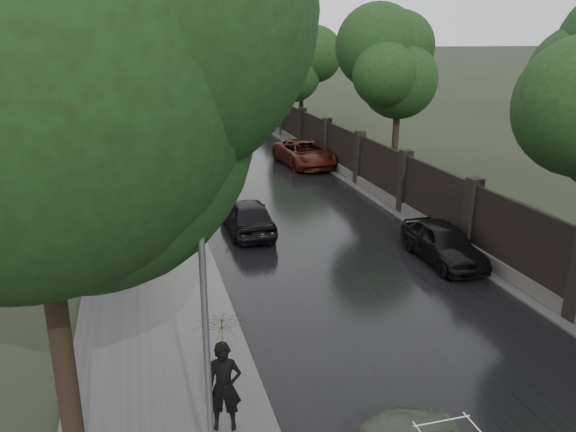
# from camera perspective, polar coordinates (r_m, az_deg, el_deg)

# --- Properties ---
(road) EXTENTS (8.00, 420.00, 0.02)m
(road) POSITION_cam_1_polar(r_m,az_deg,el_deg) (196.01, -13.95, 15.18)
(road) COLOR black
(road) RESTS_ON ground
(sidewalk_left) EXTENTS (4.00, 420.00, 0.16)m
(sidewalk_left) POSITION_cam_1_polar(r_m,az_deg,el_deg) (195.91, -15.76, 15.06)
(sidewalk_left) COLOR #2D2D2D
(sidewalk_left) RESTS_ON ground
(verge_right) EXTENTS (3.00, 420.00, 0.08)m
(verge_right) POSITION_cam_1_polar(r_m,az_deg,el_deg) (196.26, -12.29, 15.30)
(verge_right) COLOR #2D2D2D
(verge_right) RESTS_ON ground
(fence_right) EXTENTS (0.45, 75.72, 2.70)m
(fence_right) POSITION_cam_1_polar(r_m,az_deg,el_deg) (39.77, 0.62, 8.86)
(fence_right) COLOR #383533
(fence_right) RESTS_ON ground
(tree_left_near) EXTENTS (5.44, 5.44, 9.16)m
(tree_left_near) POSITION_cam_1_polar(r_m,az_deg,el_deg) (8.93, -25.06, 11.34)
(tree_left_near) COLOR black
(tree_left_near) RESTS_ON ground
(tree_left_far) EXTENTS (4.25, 4.25, 7.39)m
(tree_left_far) POSITION_cam_1_polar(r_m,az_deg,el_deg) (35.88, -18.75, 13.79)
(tree_left_far) COLOR black
(tree_left_far) RESTS_ON ground
(tree_right_b) EXTENTS (4.08, 4.08, 7.01)m
(tree_right_b) POSITION_cam_1_polar(r_m,az_deg,el_deg) (31.03, 11.19, 13.34)
(tree_right_b) COLOR black
(tree_right_b) RESTS_ON ground
(tree_right_c) EXTENTS (4.08, 4.08, 7.01)m
(tree_right_c) POSITION_cam_1_polar(r_m,az_deg,el_deg) (47.82, 1.39, 15.10)
(tree_right_c) COLOR black
(tree_right_c) RESTS_ON ground
(lamp_post) EXTENTS (0.25, 0.12, 5.11)m
(lamp_post) POSITION_cam_1_polar(r_m,az_deg,el_deg) (8.59, -8.22, -14.00)
(lamp_post) COLOR #59595E
(lamp_post) RESTS_ON ground
(traffic_light) EXTENTS (0.16, 0.32, 4.00)m
(traffic_light) POSITION_cam_1_polar(r_m,az_deg,el_deg) (31.20, -11.81, 8.60)
(traffic_light) COLOR #59595E
(traffic_light) RESTS_ON ground
(hatchback_left) EXTENTS (1.67, 4.05, 1.37)m
(hatchback_left) POSITION_cam_1_polar(r_m,az_deg,el_deg) (21.34, -4.17, 0.04)
(hatchback_left) COLOR black
(hatchback_left) RESTS_ON ground
(car_right_near) EXTENTS (1.59, 3.90, 1.32)m
(car_right_near) POSITION_cam_1_polar(r_m,az_deg,el_deg) (19.29, 15.49, -2.61)
(car_right_near) COLOR black
(car_right_near) RESTS_ON ground
(car_right_far) EXTENTS (2.89, 5.46, 1.46)m
(car_right_far) POSITION_cam_1_polar(r_m,az_deg,el_deg) (32.58, 1.68, 6.37)
(car_right_far) COLOR black
(car_right_far) RESTS_ON ground
(pedestrian_umbrella) EXTENTS (1.21, 1.23, 2.76)m
(pedestrian_umbrella) POSITION_cam_1_polar(r_m,az_deg,el_deg) (10.31, -6.68, -12.48)
(pedestrian_umbrella) COLOR black
(pedestrian_umbrella) RESTS_ON sidewalk_left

